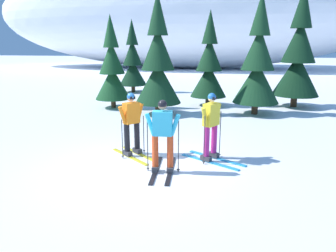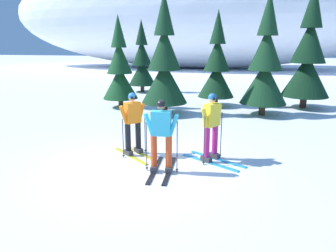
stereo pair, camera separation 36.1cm
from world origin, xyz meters
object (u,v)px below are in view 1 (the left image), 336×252
pine_tree_far_left (133,62)px  pine_tree_right (258,65)px  skier_cyan_jacket (163,135)px  pine_tree_center_right (209,67)px  skier_orange_jacket (132,123)px  skier_yellow_jacket (211,125)px  pine_tree_center_left (158,65)px  pine_tree_left (112,70)px  pine_tree_far_right (298,57)px

pine_tree_far_left → pine_tree_right: size_ratio=0.87×
skier_cyan_jacket → pine_tree_center_right: 8.56m
skier_orange_jacket → pine_tree_far_left: pine_tree_far_left is taller
skier_orange_jacket → pine_tree_center_right: 7.69m
skier_yellow_jacket → pine_tree_center_left: pine_tree_center_left is taller
skier_yellow_jacket → pine_tree_left: (-4.75, 6.21, 0.82)m
skier_cyan_jacket → skier_yellow_jacket: (1.06, 1.02, 0.01)m
pine_tree_far_left → skier_yellow_jacket: bearing=-65.0°
skier_orange_jacket → pine_tree_right: 7.04m
pine_tree_center_left → pine_tree_left: bearing=156.0°
pine_tree_left → pine_tree_center_left: 2.59m
pine_tree_center_left → skier_orange_jacket: bearing=-86.4°
skier_cyan_jacket → pine_tree_right: size_ratio=0.36×
skier_yellow_jacket → pine_tree_right: pine_tree_right is taller
skier_cyan_jacket → pine_tree_left: bearing=117.0°
pine_tree_center_right → skier_orange_jacket: bearing=-102.5°
skier_orange_jacket → pine_tree_right: bearing=57.7°
pine_tree_center_left → pine_tree_center_right: size_ratio=1.12×
skier_cyan_jacket → pine_tree_center_right: pine_tree_center_right is taller
skier_cyan_jacket → skier_yellow_jacket: skier_yellow_jacket is taller
skier_yellow_jacket → pine_tree_far_right: size_ratio=0.32×
pine_tree_right → pine_tree_far_right: (1.96, 1.97, 0.22)m
skier_yellow_jacket → pine_tree_far_left: (-5.14, 11.04, 0.86)m
skier_cyan_jacket → skier_orange_jacket: 1.46m
pine_tree_left → pine_tree_right: (6.38, -0.32, 0.31)m
pine_tree_left → pine_tree_center_left: (2.34, -1.05, 0.32)m
pine_tree_left → pine_tree_right: size_ratio=0.85×
pine_tree_left → skier_yellow_jacket: bearing=-52.6°
pine_tree_far_left → pine_tree_center_right: (4.71, -3.57, 0.06)m
skier_orange_jacket → pine_tree_left: (-2.66, 6.19, 0.86)m
pine_tree_center_right → pine_tree_far_right: bearing=5.5°
pine_tree_left → pine_tree_right: bearing=-2.9°
skier_orange_jacket → pine_tree_center_right: size_ratio=0.39×
skier_cyan_jacket → skier_orange_jacket: (-1.03, 1.04, -0.02)m
skier_cyan_jacket → pine_tree_far_left: (-4.08, 12.06, 0.88)m
skier_yellow_jacket → pine_tree_left: bearing=127.4°
pine_tree_right → skier_cyan_jacket: bearing=-111.3°
skier_orange_jacket → pine_tree_far_right: bearing=54.1°
skier_orange_jacket → pine_tree_center_left: pine_tree_center_left is taller
skier_cyan_jacket → pine_tree_right: (2.69, 6.90, 1.15)m
pine_tree_left → pine_tree_center_right: bearing=16.3°
skier_orange_jacket → pine_tree_center_right: pine_tree_center_right is taller
pine_tree_center_right → pine_tree_far_right: (4.02, 0.39, 0.44)m
skier_cyan_jacket → pine_tree_center_left: (-1.35, 6.18, 1.15)m
skier_orange_jacket → pine_tree_far_left: (-3.06, 11.02, 0.90)m
skier_orange_jacket → pine_tree_center_left: size_ratio=0.34×
skier_orange_jacket → skier_yellow_jacket: (2.09, -0.02, 0.04)m
pine_tree_far_left → skier_orange_jacket: bearing=-74.5°
skier_orange_jacket → pine_tree_left: size_ratio=0.41×
skier_orange_jacket → pine_tree_center_left: (-0.32, 5.14, 1.18)m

